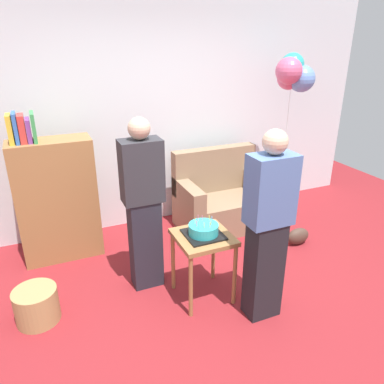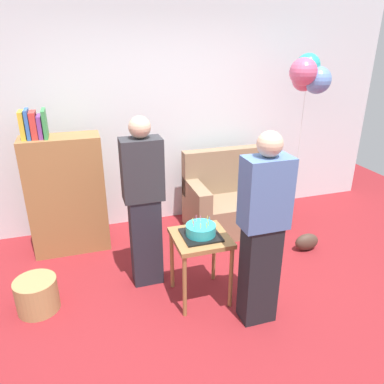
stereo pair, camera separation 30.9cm
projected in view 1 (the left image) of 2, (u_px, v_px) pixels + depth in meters
ground_plane at (225, 313)px, 3.23m from camera, size 8.00×8.00×0.00m
wall_back at (149, 116)px, 4.44m from camera, size 6.00×0.10×2.70m
couch at (221, 200)px, 4.64m from camera, size 1.10×0.70×0.96m
bookshelf at (57, 198)px, 3.85m from camera, size 0.80×0.36×1.59m
side_table at (203, 245)px, 3.25m from camera, size 0.48×0.48×0.64m
birthday_cake at (203, 230)px, 3.19m from camera, size 0.32×0.32×0.17m
person_blowing_candles at (143, 206)px, 3.31m from camera, size 0.36×0.22×1.63m
person_holding_cake at (267, 228)px, 2.92m from camera, size 0.36×0.22×1.63m
wicker_basket at (37, 305)px, 3.10m from camera, size 0.36×0.36×0.30m
handbag at (298, 236)px, 4.27m from camera, size 0.28×0.14×0.20m
balloon_bunch at (293, 74)px, 4.28m from camera, size 0.51×0.41×2.07m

